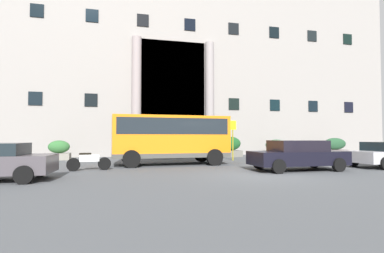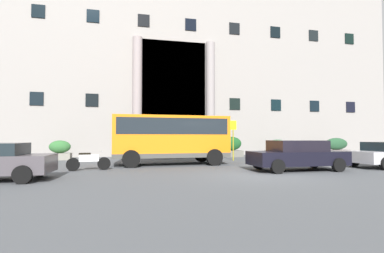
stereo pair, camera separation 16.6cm
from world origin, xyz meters
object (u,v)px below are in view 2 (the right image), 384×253
at_px(hedge_planter_entrance_right, 166,149).
at_px(motorcycle_near_kerb, 301,157).
at_px(hedge_planter_east, 278,148).
at_px(hedge_planter_far_west, 60,150).
at_px(bus_stop_sign, 233,136).
at_px(parked_estate_mid, 297,155).
at_px(hedge_planter_entrance_left, 231,147).
at_px(scooter_by_planter, 88,161).
at_px(orange_minibus, 170,136).
at_px(hedge_planter_west, 336,147).

bearing_deg(hedge_planter_entrance_right, motorcycle_near_kerb, -45.88).
xyz_separation_m(hedge_planter_east, hedge_planter_far_west, (-16.38, -0.16, -0.01)).
relative_size(bus_stop_sign, parked_estate_mid, 0.60).
height_order(bus_stop_sign, parked_estate_mid, bus_stop_sign).
bearing_deg(bus_stop_sign, hedge_planter_entrance_left, 71.54).
bearing_deg(hedge_planter_entrance_left, hedge_planter_far_west, -178.88).
bearing_deg(parked_estate_mid, scooter_by_planter, 166.80).
bearing_deg(orange_minibus, hedge_planter_entrance_right, 82.69).
height_order(hedge_planter_west, scooter_by_planter, hedge_planter_west).
bearing_deg(parked_estate_mid, bus_stop_sign, 97.04).
relative_size(bus_stop_sign, motorcycle_near_kerb, 1.25).
relative_size(bus_stop_sign, hedge_planter_west, 1.21).
bearing_deg(bus_stop_sign, hedge_planter_entrance_right, 146.00).
bearing_deg(hedge_planter_entrance_right, hedge_planter_entrance_left, 6.55).
xyz_separation_m(bus_stop_sign, hedge_planter_far_west, (-11.30, 3.12, -0.99)).
height_order(orange_minibus, scooter_by_planter, orange_minibus).
height_order(hedge_planter_entrance_right, parked_estate_mid, hedge_planter_entrance_right).
bearing_deg(hedge_planter_entrance_left, hedge_planter_east, -1.15).
distance_m(bus_stop_sign, scooter_by_planter, 9.65).
height_order(hedge_planter_east, hedge_planter_far_west, hedge_planter_east).
relative_size(parked_estate_mid, scooter_by_planter, 2.25).
height_order(bus_stop_sign, hedge_planter_far_west, bus_stop_sign).
relative_size(hedge_planter_west, hedge_planter_far_west, 1.51).
bearing_deg(hedge_planter_far_west, hedge_planter_entrance_left, 1.12).
xyz_separation_m(parked_estate_mid, motorcycle_near_kerb, (1.67, 2.25, -0.26)).
relative_size(hedge_planter_east, hedge_planter_west, 0.94).
distance_m(hedge_planter_entrance_left, hedge_planter_west, 9.03).
bearing_deg(hedge_planter_far_west, orange_minibus, -36.60).
bearing_deg(motorcycle_near_kerb, hedge_planter_entrance_right, 138.35).
relative_size(hedge_planter_entrance_left, parked_estate_mid, 0.40).
xyz_separation_m(hedge_planter_entrance_right, motorcycle_near_kerb, (6.52, -6.72, -0.22)).
xyz_separation_m(hedge_planter_west, hedge_planter_entrance_right, (-14.22, 0.06, -0.03)).
height_order(hedge_planter_entrance_left, hedge_planter_entrance_right, hedge_planter_entrance_left).
height_order(parked_estate_mid, scooter_by_planter, parked_estate_mid).
bearing_deg(hedge_planter_west, hedge_planter_entrance_left, 175.79).
bearing_deg(motorcycle_near_kerb, hedge_planter_east, 74.08).
bearing_deg(hedge_planter_west, parked_estate_mid, -136.47).
height_order(orange_minibus, hedge_planter_entrance_left, orange_minibus).
xyz_separation_m(motorcycle_near_kerb, scooter_by_planter, (-11.14, -0.01, -0.00)).
bearing_deg(hedge_planter_entrance_right, bus_stop_sign, -34.00).
bearing_deg(scooter_by_planter, motorcycle_near_kerb, -8.67).
distance_m(hedge_planter_far_west, scooter_by_planter, 7.54).
bearing_deg(hedge_planter_east, parked_estate_mid, -114.53).
distance_m(parked_estate_mid, motorcycle_near_kerb, 2.81).
height_order(hedge_planter_entrance_left, scooter_by_planter, hedge_planter_entrance_left).
xyz_separation_m(hedge_planter_entrance_right, parked_estate_mid, (4.85, -8.97, 0.04)).
distance_m(bus_stop_sign, hedge_planter_east, 6.13).
distance_m(hedge_planter_east, hedge_planter_far_west, 16.38).
bearing_deg(hedge_planter_entrance_right, hedge_planter_far_west, 177.16).
distance_m(hedge_planter_entrance_left, motorcycle_near_kerb, 7.44).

